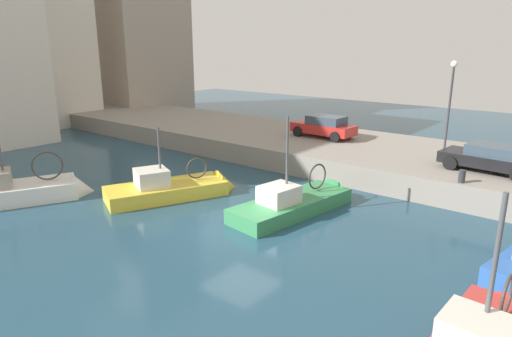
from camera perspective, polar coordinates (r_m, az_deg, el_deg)
name	(u,v)px	position (r m, az deg, el deg)	size (l,w,h in m)	color
water_surface	(241,227)	(17.31, -1.97, -7.55)	(80.00, 80.00, 0.00)	navy
quay_wall	(370,156)	(26.46, 14.52, 1.55)	(9.00, 56.00, 1.20)	gray
fishing_boat_white	(26,198)	(22.72, -27.56, -3.36)	(6.15, 4.28, 4.17)	white
fishing_boat_green	(298,208)	(19.07, 5.46, -5.04)	(6.79, 2.83, 4.99)	#388951
fishing_boat_yellow	(176,194)	(21.03, -10.32, -3.22)	(6.46, 4.30, 4.26)	gold
parked_car_red	(324,126)	(28.11, 8.76, 5.40)	(1.96, 4.05, 1.37)	red
parked_car_black	(492,158)	(22.82, 28.14, 1.23)	(2.35, 4.31, 1.26)	black
mooring_bollard_mid	(462,176)	(20.57, 25.02, -0.92)	(0.28, 0.28, 0.55)	#2D2D33
quay_streetlamp	(451,91)	(26.03, 23.86, 9.13)	(0.36, 0.36, 4.83)	#38383D
waterfront_building_east_mid	(29,23)	(42.99, -27.19, 16.31)	(8.57, 6.86, 17.04)	silver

